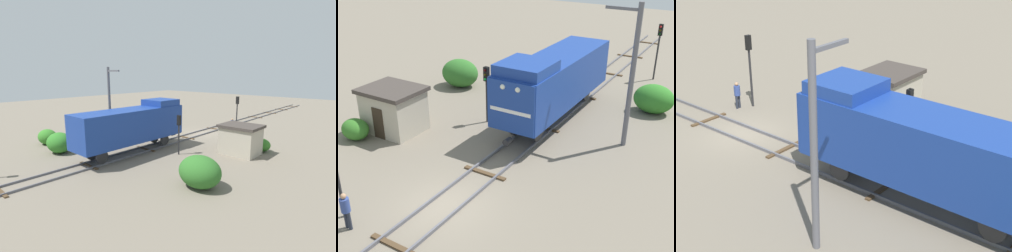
{
  "view_description": "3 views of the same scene",
  "coord_description": "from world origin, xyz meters",
  "views": [
    {
      "loc": [
        -18.12,
        26.31,
        7.4
      ],
      "look_at": [
        -1.1,
        7.41,
        2.18
      ],
      "focal_mm": 28.0,
      "sensor_mm": 36.0,
      "label": 1
    },
    {
      "loc": [
        10.37,
        -11.84,
        11.21
      ],
      "look_at": [
        -0.49,
        6.0,
        1.4
      ],
      "focal_mm": 45.0,
      "sensor_mm": 36.0,
      "label": 2
    },
    {
      "loc": [
        16.63,
        20.7,
        11.95
      ],
      "look_at": [
        -1.19,
        6.2,
        1.83
      ],
      "focal_mm": 55.0,
      "sensor_mm": 36.0,
      "label": 3
    }
  ],
  "objects": [
    {
      "name": "worker_near_track",
      "position": [
        -2.4,
        -3.31,
        1.0
      ],
      "size": [
        0.38,
        0.38,
        1.7
      ],
      "rotation": [
        0.0,
        0.0,
        0.78
      ],
      "color": "#262B38",
      "rests_on": "ground"
    },
    {
      "name": "bush_back",
      "position": [
        5.22,
        15.55,
        0.96
      ],
      "size": [
        2.64,
        2.16,
        1.92
      ],
      "primitive_type": "ellipsoid",
      "color": "#2F7726",
      "rests_on": "ground"
    },
    {
      "name": "catenary_mast",
      "position": [
        4.94,
        9.91,
        4.22
      ],
      "size": [
        1.94,
        0.28,
        7.96
      ],
      "color": "#595960",
      "rests_on": "ground"
    },
    {
      "name": "ground_plane",
      "position": [
        0.0,
        0.0,
        0.0
      ],
      "size": [
        113.13,
        113.13,
        0.0
      ],
      "primitive_type": "plane",
      "color": "#756B5B"
    },
    {
      "name": "bush_near",
      "position": [
        -8.63,
        2.47,
        0.63
      ],
      "size": [
        1.72,
        1.41,
        1.25
      ],
      "primitive_type": "ellipsoid",
      "color": "#347426",
      "rests_on": "ground"
    },
    {
      "name": "locomotive",
      "position": [
        0.0,
        10.98,
        2.77
      ],
      "size": [
        2.9,
        11.6,
        4.6
      ],
      "color": "navy",
      "rests_on": "railway_track"
    },
    {
      "name": "bush_far",
      "position": [
        9.05,
        14.99,
        0.8
      ],
      "size": [
        2.19,
        1.79,
        1.59
      ],
      "primitive_type": "ellipsoid",
      "color": "#337A26",
      "rests_on": "ground"
    },
    {
      "name": "traffic_signal_mid",
      "position": [
        -3.4,
        8.48,
        2.55
      ],
      "size": [
        0.32,
        0.34,
        3.64
      ],
      "color": "#262628",
      "rests_on": "ground"
    },
    {
      "name": "traffic_signal_near",
      "position": [
        -3.2,
        -2.87,
        3.15
      ],
      "size": [
        0.32,
        0.34,
        4.55
      ],
      "color": "#262628",
      "rests_on": "ground"
    },
    {
      "name": "bush_mid",
      "position": [
        -8.92,
        13.0,
        1.07
      ],
      "size": [
        2.95,
        2.42,
        2.15
      ],
      "primitive_type": "ellipsoid",
      "color": "#2D6926",
      "rests_on": "ground"
    },
    {
      "name": "railway_track",
      "position": [
        0.0,
        -0.0,
        0.07
      ],
      "size": [
        2.4,
        75.42,
        0.16
      ],
      "color": "#595960",
      "rests_on": "ground"
    },
    {
      "name": "relay_hut",
      "position": [
        -7.5,
        4.56,
        1.39
      ],
      "size": [
        3.5,
        2.9,
        2.74
      ],
      "color": "#B2A893",
      "rests_on": "ground"
    }
  ]
}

